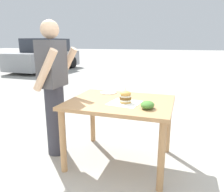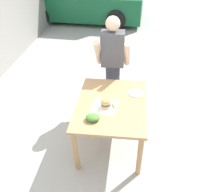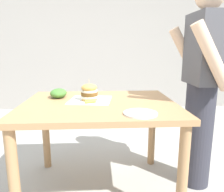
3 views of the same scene
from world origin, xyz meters
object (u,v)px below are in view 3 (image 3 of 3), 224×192
at_px(pickle_spear, 90,102).
at_px(side_plate_with_forks, 141,113).
at_px(side_salad, 59,93).
at_px(sandwich, 89,92).
at_px(patio_table, 99,116).
at_px(diner_across_table, 202,86).

height_order(pickle_spear, side_plate_with_forks, pickle_spear).
bearing_deg(side_salad, sandwich, 63.67).
distance_m(patio_table, pickle_spear, 0.15).
distance_m(sandwich, pickle_spear, 0.11).
bearing_deg(patio_table, side_salad, -119.64).
xyz_separation_m(side_plate_with_forks, side_salad, (-0.54, -0.61, 0.03)).
height_order(pickle_spear, diner_across_table, diner_across_table).
distance_m(sandwich, side_salad, 0.30).
xyz_separation_m(pickle_spear, side_plate_with_forks, (0.30, 0.33, -0.01)).
bearing_deg(pickle_spear, patio_table, 117.30).
distance_m(sandwich, diner_across_table, 0.92).
relative_size(side_salad, diner_across_table, 0.11).
height_order(sandwich, diner_across_table, diner_across_table).
bearing_deg(side_plate_with_forks, pickle_spear, -132.34).
distance_m(patio_table, diner_across_table, 0.88).
bearing_deg(diner_across_table, sandwich, -90.38).
xyz_separation_m(side_salad, diner_across_table, (0.14, 1.19, 0.08)).
relative_size(sandwich, pickle_spear, 2.03).
distance_m(patio_table, side_salad, 0.43).
height_order(patio_table, pickle_spear, pickle_spear).
bearing_deg(side_plate_with_forks, side_salad, -131.18).
xyz_separation_m(sandwich, side_plate_with_forks, (0.40, 0.34, -0.06)).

